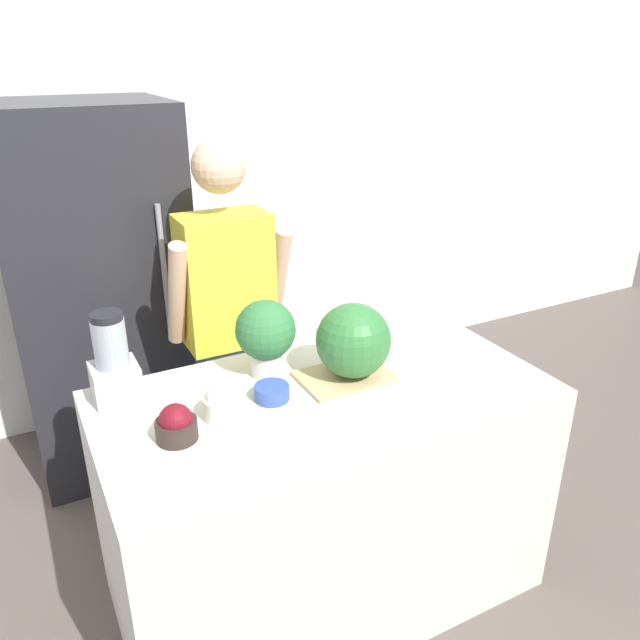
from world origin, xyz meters
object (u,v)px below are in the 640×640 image
Objects in this scene: person at (229,328)px; watermelon at (353,341)px; bowl_cream at (221,403)px; bowl_small_blue at (272,392)px; blender at (113,364)px; bowl_cherries at (176,425)px; potted_plant at (266,333)px; refrigerator at (100,293)px.

watermelon is (0.22, -0.67, 0.18)m from person.
bowl_small_blue is at bearing 8.62° from bowl_cream.
person is 5.35× the size of blender.
watermelon is 2.10× the size of bowl_cherries.
watermelon is 0.80m from blender.
blender is at bearing -142.13° from person.
person reaches higher than bowl_small_blue.
bowl_cream is at bearing 18.19° from bowl_cherries.
potted_plant is (0.06, 0.17, 0.13)m from bowl_small_blue.
bowl_cream is 0.19m from bowl_small_blue.
watermelon reaches higher than bowl_small_blue.
bowl_cherries is 0.35m from bowl_small_blue.
blender is at bearing 171.30° from potted_plant.
refrigerator is 5.70× the size of blender.
bowl_cherries is at bearing -71.49° from blender.
bowl_cream is 0.33m from potted_plant.
potted_plant reaches higher than watermelon.
bowl_cream is at bearing -111.44° from person.
watermelon is 0.86× the size of blender.
refrigerator reaches higher than watermelon.
refrigerator is at bearing 83.65° from blender.
person is at bearing 68.56° from bowl_cream.
bowl_small_blue is (-0.09, -0.67, 0.06)m from person.
bowl_cream is 0.39× the size of blender.
refrigerator reaches higher than blender.
bowl_cherries is at bearing -172.68° from watermelon.
bowl_cherries is (-0.01, -1.37, 0.05)m from refrigerator.
watermelon is 2.19× the size of bowl_cream.
person is at bearing 85.92° from potted_plant.
person is at bearing 37.87° from blender.
watermelon is 0.51m from bowl_cream.
blender is 1.10× the size of potted_plant.
blender is (-0.45, 0.25, 0.10)m from bowl_small_blue.
person is 0.71m from blender.
bowl_cream is 1.03× the size of bowl_small_blue.
blender is at bearing 108.51° from bowl_cherries.
potted_plant is at bearing -70.69° from refrigerator.
person is 0.87m from bowl_cherries.
person reaches higher than potted_plant.
refrigerator is 1.37m from bowl_cherries.
potted_plant is at bearing 32.23° from bowl_cherries.
person is at bearing -55.32° from refrigerator.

